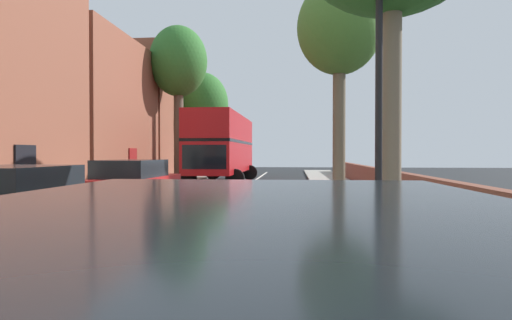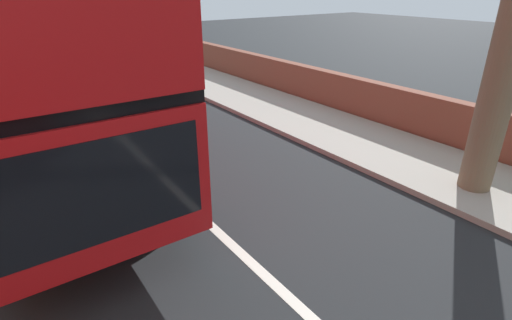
% 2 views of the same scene
% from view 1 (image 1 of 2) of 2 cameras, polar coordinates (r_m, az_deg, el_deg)
% --- Properties ---
extents(ground_plane, '(84.00, 84.00, 0.00)m').
position_cam_1_polar(ground_plane, '(14.01, -5.79, -6.53)').
color(ground_plane, black).
extents(road_centre_line, '(0.16, 54.00, 0.01)m').
position_cam_1_polar(road_centre_line, '(14.01, -5.79, -6.52)').
color(road_centre_line, silver).
rests_on(road_centre_line, ground).
extents(sidewalk_left, '(2.60, 60.00, 0.12)m').
position_cam_1_polar(sidewalk_left, '(15.69, -23.74, -5.58)').
color(sidewalk_left, '#9E998E').
rests_on(sidewalk_left, ground).
extents(sidewalk_right, '(2.60, 60.00, 0.12)m').
position_cam_1_polar(sidewalk_right, '(13.93, 14.54, -6.35)').
color(sidewalk_right, '#9E998E').
rests_on(sidewalk_right, ground).
extents(boundary_wall_right, '(0.36, 54.00, 1.14)m').
position_cam_1_polar(boundary_wall_right, '(14.21, 20.74, -4.17)').
color(boundary_wall_right, brown).
rests_on(boundary_wall_right, ground).
extents(double_decker_bus, '(3.63, 10.07, 4.06)m').
position_cam_1_polar(double_decker_bus, '(25.73, -4.53, 2.10)').
color(double_decker_bus, '#B51216').
rests_on(double_decker_bus, ground).
extents(parked_car_black_left_0, '(2.55, 4.03, 1.58)m').
position_cam_1_polar(parked_car_black_left_0, '(9.09, -29.50, -4.90)').
color(parked_car_black_left_0, black).
rests_on(parked_car_black_left_0, ground).
extents(parked_car_red_left_1, '(2.50, 4.53, 1.60)m').
position_cam_1_polar(parked_car_red_left_1, '(14.18, -16.15, -2.74)').
color(parked_car_red_left_1, '#AD1919').
rests_on(parked_car_red_left_1, ground).
extents(street_tree_left_0, '(3.83, 3.83, 10.18)m').
position_cam_1_polar(street_tree_left_0, '(29.43, -10.38, 12.60)').
color(street_tree_left_0, brown).
rests_on(street_tree_left_0, sidewalk_left).
extents(street_tree_right_1, '(3.80, 3.80, 9.50)m').
position_cam_1_polar(street_tree_right_1, '(20.28, 11.13, 16.73)').
color(street_tree_right_1, brown).
rests_on(street_tree_right_1, sidewalk_right).
extents(street_tree_left_4, '(4.20, 4.20, 8.39)m').
position_cam_1_polar(street_tree_left_4, '(35.74, -7.13, 7.33)').
color(street_tree_left_4, brown).
rests_on(street_tree_left_4, sidewalk_left).
extents(lamppost_right, '(0.32, 0.32, 6.31)m').
position_cam_1_polar(lamppost_right, '(8.90, 16.20, 13.83)').
color(lamppost_right, black).
rests_on(lamppost_right, sidewalk_right).
extents(litter_bin_right, '(0.55, 0.55, 1.06)m').
position_cam_1_polar(litter_bin_right, '(6.96, 27.80, -8.77)').
color(litter_bin_right, black).
rests_on(litter_bin_right, sidewalk_right).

